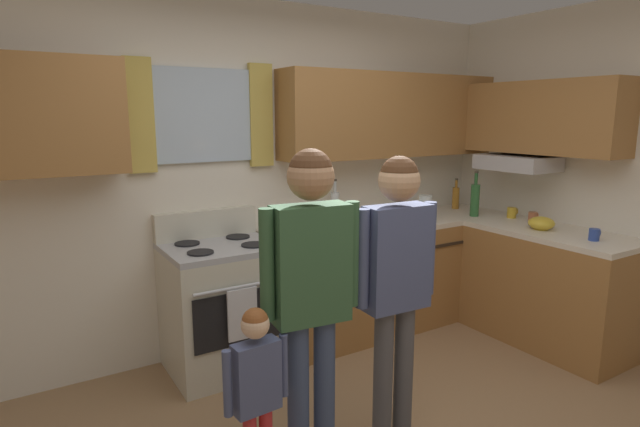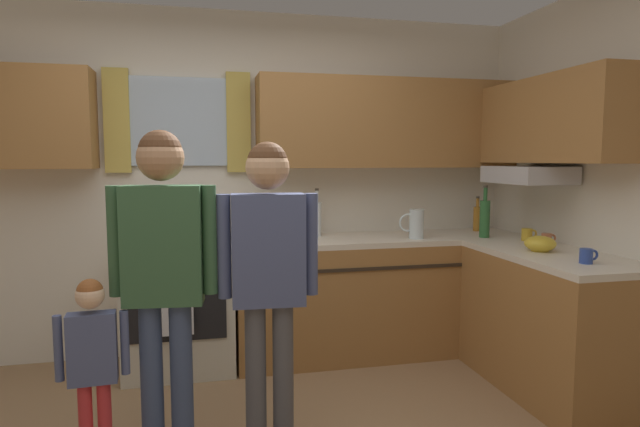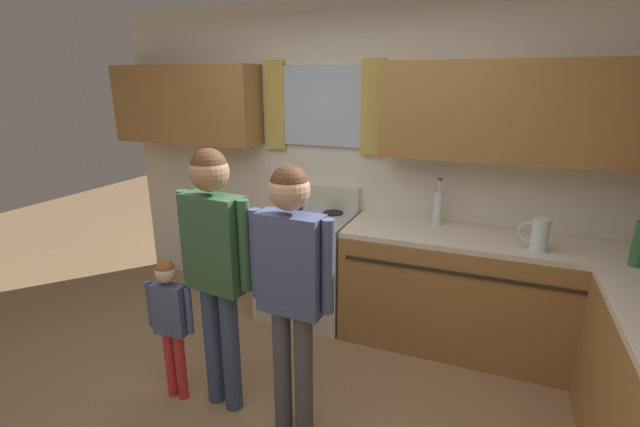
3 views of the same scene
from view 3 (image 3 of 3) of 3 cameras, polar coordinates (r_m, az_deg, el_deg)
The scene contains 9 objects.
back_wall_unit at distance 3.66m, azimuth 5.45°, elevation 9.08°, with size 4.60×0.42×2.60m.
kitchen_counter_run at distance 3.27m, azimuth 26.86°, elevation -12.90°, with size 2.25×1.86×0.90m.
stove_oven at distance 3.81m, azimuth -1.67°, elevation -6.47°, with size 0.75×0.67×1.10m.
bottle_tall_clear at distance 3.50m, azimuth 15.02°, elevation 0.79°, with size 0.07×0.07×0.37m.
bottle_wine_green at distance 3.23m, azimuth 36.05°, elevation -3.03°, with size 0.08×0.08×0.39m.
water_pitcher at distance 3.21m, azimuth 26.48°, elevation -2.43°, with size 0.19×0.11×0.22m.
adult_holding_child at distance 2.60m, azimuth -13.43°, elevation -5.01°, with size 0.50×0.22×1.63m.
adult_in_plaid at distance 2.35m, azimuth -3.77°, elevation -7.86°, with size 0.49×0.21×1.57m.
small_child at distance 2.92m, azimuth -18.82°, elevation -12.22°, with size 0.32×0.13×0.95m.
Camera 3 is at (1.07, -1.66, 1.96)m, focal length 24.72 mm.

